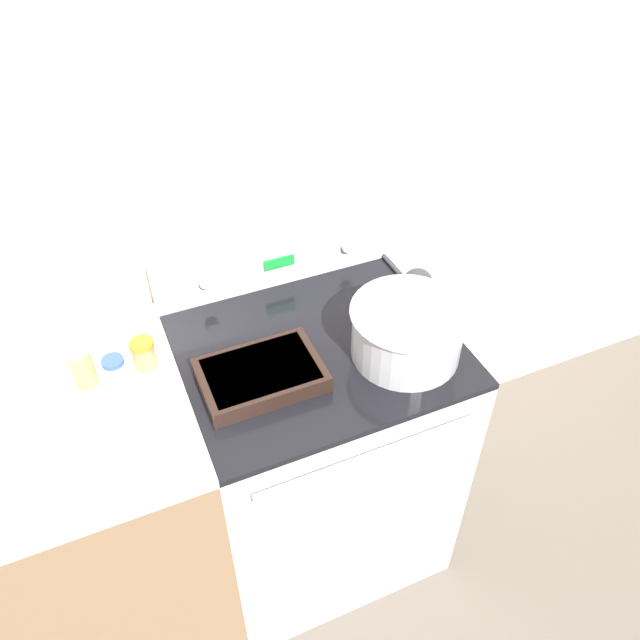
% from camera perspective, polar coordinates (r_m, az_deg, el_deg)
% --- Properties ---
extents(ground_plane, '(12.00, 12.00, 0.00)m').
position_cam_1_polar(ground_plane, '(2.27, 3.19, -24.90)').
color(ground_plane, '#6B6056').
extents(kitchen_wall, '(8.00, 0.05, 2.50)m').
position_cam_1_polar(kitchen_wall, '(1.74, -5.16, 12.84)').
color(kitchen_wall, beige).
rests_on(kitchen_wall, ground_plane).
extents(stove_range, '(0.72, 0.67, 0.94)m').
position_cam_1_polar(stove_range, '(2.01, -0.35, -11.82)').
color(stove_range, silver).
rests_on(stove_range, ground_plane).
extents(control_panel, '(0.72, 0.07, 0.16)m').
position_cam_1_polar(control_panel, '(1.82, -4.08, 5.61)').
color(control_panel, silver).
rests_on(control_panel, stove_range).
extents(side_counter, '(0.55, 0.64, 0.95)m').
position_cam_1_polar(side_counter, '(1.96, -18.54, -17.07)').
color(side_counter, '#896B4C').
rests_on(side_counter, ground_plane).
extents(mixing_bowl, '(0.30, 0.30, 0.15)m').
position_cam_1_polar(mixing_bowl, '(1.59, 7.99, -0.85)').
color(mixing_bowl, silver).
rests_on(mixing_bowl, stove_range).
extents(casserole_dish, '(0.30, 0.20, 0.05)m').
position_cam_1_polar(casserole_dish, '(1.54, -5.43, -4.96)').
color(casserole_dish, black).
rests_on(casserole_dish, stove_range).
extents(ladle, '(0.09, 0.33, 0.09)m').
position_cam_1_polar(ladle, '(1.81, 8.73, 3.46)').
color(ladle, '#333338').
rests_on(ladle, stove_range).
extents(spice_jar_orange_cap, '(0.06, 0.06, 0.08)m').
position_cam_1_polar(spice_jar_orange_cap, '(1.61, -15.79, -3.02)').
color(spice_jar_orange_cap, tan).
rests_on(spice_jar_orange_cap, side_counter).
extents(spice_jar_blue_cap, '(0.05, 0.05, 0.12)m').
position_cam_1_polar(spice_jar_blue_cap, '(1.54, -18.01, -5.06)').
color(spice_jar_blue_cap, beige).
rests_on(spice_jar_blue_cap, side_counter).
extents(spice_jar_white_cap, '(0.06, 0.06, 0.12)m').
position_cam_1_polar(spice_jar_white_cap, '(1.60, -20.94, -3.97)').
color(spice_jar_white_cap, tan).
rests_on(spice_jar_white_cap, side_counter).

